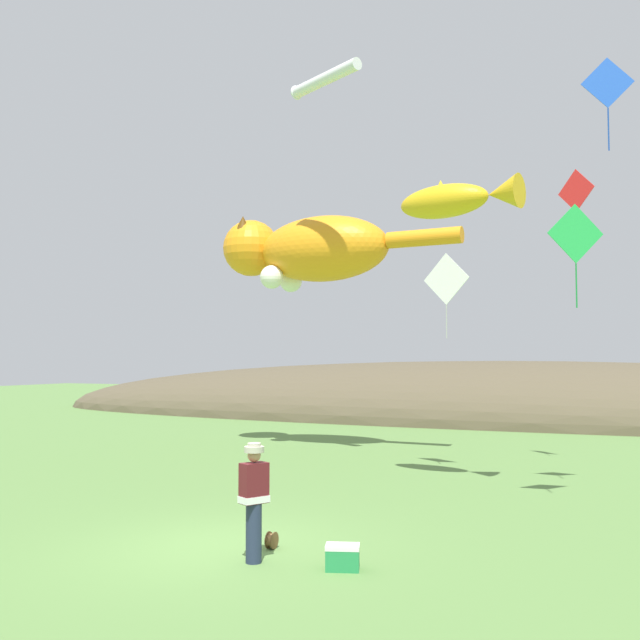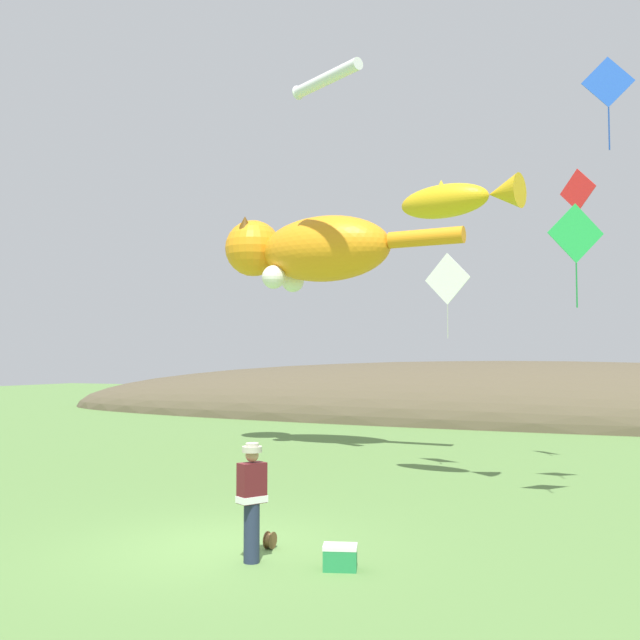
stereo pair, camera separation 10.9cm
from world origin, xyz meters
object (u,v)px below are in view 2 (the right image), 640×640
at_px(kite_tube_streamer, 326,79).
at_px(kite_spool, 270,540).
at_px(festival_attendant, 252,498).
at_px(kite_diamond_blue, 608,83).
at_px(kite_giant_cat, 309,250).
at_px(kite_diamond_green, 576,234).
at_px(picnic_cooler, 340,557).
at_px(kite_diamond_white, 447,279).
at_px(kite_diamond_red, 578,191).
at_px(kite_fish_windsock, 457,199).

bearing_deg(kite_tube_streamer, kite_spool, -71.94).
bearing_deg(festival_attendant, kite_diamond_blue, 51.93).
bearing_deg(kite_giant_cat, kite_diamond_blue, -32.57).
height_order(festival_attendant, kite_spool, festival_attendant).
height_order(kite_diamond_blue, kite_diamond_green, kite_diamond_blue).
xyz_separation_m(kite_diamond_blue, kite_diamond_green, (-0.65, -0.57, -3.22)).
xyz_separation_m(picnic_cooler, kite_diamond_white, (-0.65, 9.04, 4.99)).
distance_m(kite_spool, kite_diamond_green, 8.49).
bearing_deg(kite_giant_cat, picnic_cooler, -62.99).
bearing_deg(festival_attendant, kite_tube_streamer, 107.26).
bearing_deg(kite_giant_cat, festival_attendant, -68.53).
bearing_deg(kite_giant_cat, kite_diamond_red, -8.51).
distance_m(kite_spool, picnic_cooler, 1.59).
relative_size(picnic_cooler, kite_diamond_blue, 0.29).
distance_m(kite_diamond_white, kite_diamond_red, 4.50).
height_order(kite_spool, kite_diamond_blue, kite_diamond_blue).
distance_m(picnic_cooler, kite_fish_windsock, 9.37).
relative_size(kite_fish_windsock, kite_diamond_red, 1.47).
bearing_deg(kite_diamond_blue, kite_diamond_green, -138.58).
bearing_deg(kite_diamond_green, kite_diamond_red, 93.56).
height_order(kite_fish_windsock, kite_diamond_green, kite_fish_windsock).
xyz_separation_m(picnic_cooler, kite_tube_streamer, (-4.26, 9.15, 11.10)).
relative_size(kite_diamond_white, kite_diamond_green, 1.08).
bearing_deg(kite_diamond_blue, kite_giant_cat, 147.43).
xyz_separation_m(festival_attendant, kite_diamond_blue, (4.89, 6.24, 7.82)).
xyz_separation_m(festival_attendant, kite_diamond_red, (3.89, 11.18, 6.73)).
xyz_separation_m(kite_giant_cat, kite_fish_windsock, (6.46, -5.64, 0.01)).
bearing_deg(kite_diamond_white, kite_fish_windsock, -70.55).
bearing_deg(kite_giant_cat, kite_diamond_green, -36.75).
bearing_deg(kite_diamond_red, picnic_cooler, -103.02).
height_order(kite_fish_windsock, kite_tube_streamer, kite_tube_streamer).
distance_m(kite_spool, kite_diamond_red, 13.45).
height_order(picnic_cooler, kite_tube_streamer, kite_tube_streamer).
height_order(kite_diamond_blue, kite_diamond_red, kite_diamond_blue).
xyz_separation_m(kite_tube_streamer, kite_diamond_blue, (7.79, -3.11, -2.50)).
distance_m(festival_attendant, kite_diamond_blue, 11.14).
bearing_deg(kite_diamond_red, kite_diamond_green, -86.44).
bearing_deg(kite_diamond_green, kite_spool, -131.82).
xyz_separation_m(kite_tube_streamer, kite_diamond_red, (6.80, 1.84, -3.59)).
xyz_separation_m(kite_spool, kite_fish_windsock, (1.66, 6.06, 6.64)).
bearing_deg(picnic_cooler, kite_diamond_blue, 59.68).
relative_size(kite_giant_cat, kite_diamond_red, 4.11).
xyz_separation_m(kite_diamond_blue, kite_diamond_red, (-0.99, 4.94, -1.09)).
bearing_deg(picnic_cooler, festival_attendant, -171.63).
distance_m(kite_fish_windsock, kite_tube_streamer, 6.80).
height_order(kite_fish_windsock, kite_diamond_blue, kite_diamond_blue).
bearing_deg(festival_attendant, kite_diamond_green, 53.22).
xyz_separation_m(festival_attendant, kite_spool, (-0.12, 0.80, -0.82)).
xyz_separation_m(festival_attendant, kite_diamond_green, (4.24, 5.67, 4.61)).
height_order(picnic_cooler, kite_fish_windsock, kite_fish_windsock).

